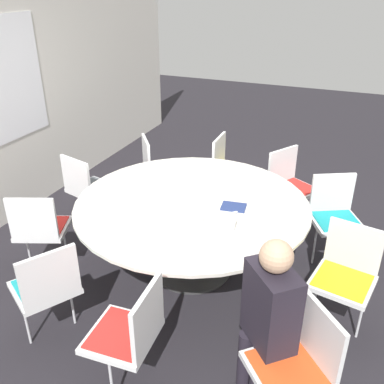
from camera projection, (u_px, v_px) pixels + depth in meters
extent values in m
plane|color=black|center=(192.00, 269.00, 4.15)|extent=(16.00, 16.00, 0.00)
cylinder|color=#333333|center=(192.00, 269.00, 4.14)|extent=(0.74, 0.74, 0.02)
cylinder|color=#333333|center=(192.00, 238.00, 3.98)|extent=(0.17, 0.17, 0.69)
cylinder|color=silver|center=(192.00, 203.00, 3.81)|extent=(2.09, 2.09, 0.03)
cube|color=silver|center=(286.00, 372.00, 2.53)|extent=(0.61, 0.61, 0.04)
cube|color=#E04C1E|center=(287.00, 369.00, 2.52)|extent=(0.54, 0.53, 0.01)
cube|color=silver|center=(320.00, 336.00, 2.49)|extent=(0.33, 0.30, 0.40)
cylinder|color=silver|center=(268.00, 375.00, 2.79)|extent=(0.02, 0.02, 0.43)
cube|color=silver|center=(342.00, 283.00, 3.26)|extent=(0.50, 0.51, 0.04)
cube|color=gold|center=(343.00, 280.00, 3.25)|extent=(0.44, 0.45, 0.01)
cube|color=silver|center=(354.00, 247.00, 3.30)|extent=(0.11, 0.42, 0.40)
cylinder|color=silver|center=(361.00, 316.00, 3.28)|extent=(0.02, 0.02, 0.43)
cylinder|color=silver|center=(315.00, 298.00, 3.46)|extent=(0.02, 0.02, 0.43)
cube|color=silver|center=(336.00, 223.00, 4.05)|extent=(0.58, 0.58, 0.04)
cube|color=teal|center=(337.00, 220.00, 4.04)|extent=(0.51, 0.51, 0.01)
cube|color=silver|center=(332.00, 193.00, 4.12)|extent=(0.22, 0.38, 0.40)
cylinder|color=silver|center=(351.00, 243.00, 4.17)|extent=(0.02, 0.02, 0.43)
cylinder|color=silver|center=(315.00, 245.00, 4.14)|extent=(0.02, 0.02, 0.43)
cube|color=silver|center=(294.00, 190.00, 4.66)|extent=(0.59, 0.59, 0.04)
cube|color=red|center=(294.00, 188.00, 4.65)|extent=(0.52, 0.52, 0.01)
cube|color=silver|center=(282.00, 166.00, 4.70)|extent=(0.37, 0.24, 0.40)
cylinder|color=silver|center=(302.00, 204.00, 4.87)|extent=(0.02, 0.02, 0.43)
cylinder|color=silver|center=(280.00, 214.00, 4.68)|extent=(0.02, 0.02, 0.43)
cube|color=silver|center=(234.00, 172.00, 5.08)|extent=(0.45, 0.43, 0.04)
cube|color=gold|center=(234.00, 170.00, 5.07)|extent=(0.40, 0.38, 0.01)
cube|color=silver|center=(219.00, 153.00, 5.05)|extent=(0.42, 0.04, 0.40)
cylinder|color=silver|center=(237.00, 184.00, 5.34)|extent=(0.02, 0.02, 0.43)
cylinder|color=silver|center=(229.00, 196.00, 5.04)|extent=(0.02, 0.02, 0.43)
cube|color=silver|center=(163.00, 171.00, 5.13)|extent=(0.60, 0.60, 0.04)
cube|color=#4C5156|center=(163.00, 169.00, 5.11)|extent=(0.53, 0.53, 0.01)
cube|color=silver|center=(146.00, 155.00, 4.98)|extent=(0.35, 0.28, 0.40)
cylinder|color=silver|center=(161.00, 182.00, 5.39)|extent=(0.02, 0.02, 0.43)
cylinder|color=silver|center=(167.00, 195.00, 5.08)|extent=(0.02, 0.02, 0.43)
cube|color=silver|center=(93.00, 189.00, 4.69)|extent=(0.52, 0.53, 0.04)
cube|color=#4C5156|center=(92.00, 187.00, 4.68)|extent=(0.46, 0.47, 0.01)
cube|color=silver|center=(76.00, 177.00, 4.45)|extent=(0.14, 0.41, 0.40)
cylinder|color=silver|center=(84.00, 203.00, 4.89)|extent=(0.02, 0.02, 0.43)
cylinder|color=silver|center=(106.00, 213.00, 4.70)|extent=(0.02, 0.02, 0.43)
cube|color=silver|center=(43.00, 229.00, 3.95)|extent=(0.55, 0.56, 0.04)
cube|color=red|center=(43.00, 226.00, 3.94)|extent=(0.49, 0.50, 0.01)
cube|color=silver|center=(32.00, 219.00, 3.68)|extent=(0.18, 0.40, 0.40)
cylinder|color=silver|center=(29.00, 250.00, 4.06)|extent=(0.02, 0.02, 0.43)
cylinder|color=silver|center=(66.00, 250.00, 4.06)|extent=(0.02, 0.02, 0.43)
cube|color=silver|center=(45.00, 288.00, 3.21)|extent=(0.59, 0.59, 0.04)
cube|color=teal|center=(44.00, 285.00, 3.20)|extent=(0.52, 0.52, 0.01)
cube|color=silver|center=(50.00, 277.00, 2.97)|extent=(0.37, 0.24, 0.40)
cylinder|color=silver|center=(26.00, 322.00, 3.22)|extent=(0.02, 0.02, 0.43)
cylinder|color=silver|center=(72.00, 302.00, 3.41)|extent=(0.02, 0.02, 0.43)
cube|color=silver|center=(122.00, 336.00, 2.78)|extent=(0.46, 0.44, 0.04)
cube|color=red|center=(122.00, 333.00, 2.77)|extent=(0.41, 0.39, 0.01)
cube|color=silver|center=(148.00, 317.00, 2.62)|extent=(0.42, 0.05, 0.40)
cylinder|color=silver|center=(112.00, 383.00, 2.74)|extent=(0.02, 0.02, 0.43)
cylinder|color=silver|center=(136.00, 342.00, 3.04)|extent=(0.02, 0.02, 0.43)
cylinder|color=#231E28|center=(257.00, 381.00, 2.73)|extent=(0.10, 0.10, 0.47)
cylinder|color=#231E28|center=(245.00, 360.00, 2.88)|extent=(0.10, 0.10, 0.47)
cube|color=#231E28|center=(271.00, 307.00, 2.60)|extent=(0.41, 0.40, 0.55)
sphere|color=tan|center=(276.00, 256.00, 2.43)|extent=(0.20, 0.20, 0.20)
cube|color=silver|center=(214.00, 230.00, 3.37)|extent=(0.34, 0.35, 0.02)
cube|color=silver|center=(219.00, 224.00, 3.24)|extent=(0.23, 0.24, 0.20)
cube|color=black|center=(218.00, 224.00, 3.25)|extent=(0.20, 0.21, 0.17)
cube|color=navy|center=(234.00, 207.00, 3.71)|extent=(0.18, 0.23, 0.02)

